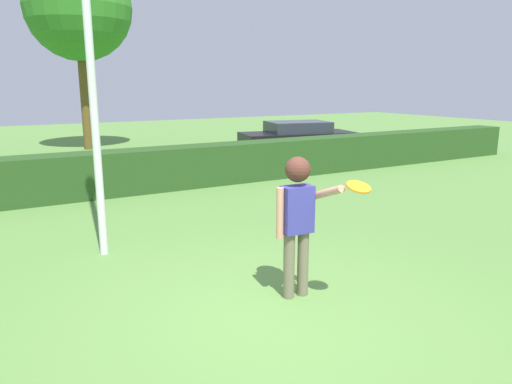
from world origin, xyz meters
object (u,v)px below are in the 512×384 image
(willow_tree, at_px, (78,8))
(parked_car_black, at_px, (298,137))
(frisbee, at_px, (359,187))
(person, at_px, (297,211))

(willow_tree, bearing_deg, parked_car_black, -41.11)
(frisbee, bearing_deg, willow_tree, 89.02)
(frisbee, xyz_separation_m, willow_tree, (0.28, 16.53, 3.96))
(person, xyz_separation_m, parked_car_black, (7.05, 10.18, -0.42))
(parked_car_black, xyz_separation_m, willow_tree, (-6.46, 5.64, 4.78))
(person, relative_size, parked_car_black, 0.40)
(frisbee, distance_m, parked_car_black, 12.84)
(person, relative_size, willow_tree, 0.24)
(person, xyz_separation_m, frisbee, (0.31, -0.71, 0.40))
(person, bearing_deg, willow_tree, 87.84)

